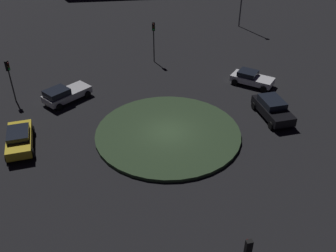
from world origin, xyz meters
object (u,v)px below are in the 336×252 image
car_silver (65,94)px  traffic_light_east (9,73)px  car_white (251,78)px  traffic_light_southeast (154,34)px  car_yellow (19,139)px  car_black (273,108)px

car_silver → traffic_light_east: (3.66, 2.68, 2.05)m
car_white → traffic_light_southeast: (11.01, 1.37, 2.45)m
car_yellow → car_silver: 7.22m
traffic_light_southeast → traffic_light_east: traffic_light_southeast is taller
car_yellow → traffic_light_southeast: (1.74, -18.38, 2.36)m
car_white → traffic_light_east: bearing=-141.1°
car_silver → car_black: bearing=-56.2°
car_yellow → car_white: car_yellow is taller
car_black → car_yellow: bearing=-91.9°
car_yellow → car_silver: bearing=-30.7°
car_yellow → car_black: 20.38m
car_yellow → traffic_light_east: (6.40, -4.00, 2.02)m
traffic_light_southeast → traffic_light_east: 15.12m
car_white → traffic_light_east: (15.68, 15.75, 2.11)m
traffic_light_east → car_yellow: bearing=-47.5°
car_silver → car_black: size_ratio=0.95×
car_black → traffic_light_east: bearing=-110.9°
traffic_light_southeast → traffic_light_east: size_ratio=1.13×
car_black → traffic_light_southeast: 15.59m
car_black → traffic_light_east: (19.78, 11.37, 1.98)m
car_yellow → car_silver: size_ratio=1.01×
car_silver → car_black: 18.31m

